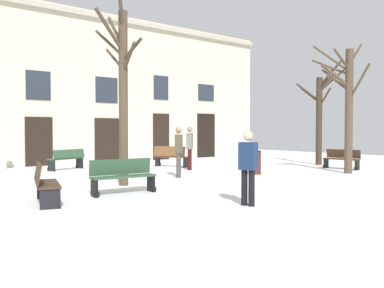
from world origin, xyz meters
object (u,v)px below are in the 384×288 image
object	(u,v)px
tree_left_of_center	(122,88)
tree_foreground	(320,114)
person_strolling	(179,149)
person_near_bench	(190,145)
bench_by_litter_bin	(171,156)
person_by_shop_door	(248,164)
litter_bin	(255,162)
bench_back_to_back_right	(342,159)
bench_near_lamp	(123,176)
tree_near_facade	(347,105)
bench_far_corner	(67,159)
bench_facing_shops	(45,183)

from	to	relation	value
tree_left_of_center	tree_foreground	distance (m)	11.16
tree_foreground	person_strolling	bearing A→B (deg)	-179.21
person_near_bench	person_strolling	size ratio (longest dim) A/B	1.02
bench_by_litter_bin	person_by_shop_door	size ratio (longest dim) A/B	1.00
litter_bin	bench_back_to_back_right	distance (m)	4.58
person_by_shop_door	person_near_bench	bearing A→B (deg)	-43.48
bench_back_to_back_right	person_by_shop_door	bearing A→B (deg)	-76.35
bench_back_to_back_right	person_strolling	xyz separation A→B (m)	(-7.45, 1.78, 0.57)
litter_bin	tree_foreground	bearing A→B (deg)	10.12
bench_by_litter_bin	person_by_shop_door	world-z (taller)	person_by_shop_door
person_strolling	bench_near_lamp	bearing A→B (deg)	-11.05
litter_bin	tree_near_facade	bearing A→B (deg)	-33.27
bench_by_litter_bin	bench_near_lamp	bearing A→B (deg)	111.33
bench_near_lamp	bench_back_to_back_right	bearing A→B (deg)	5.12
tree_left_of_center	person_strolling	xyz separation A→B (m)	(2.56, 0.63, -1.93)
person_near_bench	bench_near_lamp	bearing A→B (deg)	177.76
tree_foreground	bench_near_lamp	xyz separation A→B (m)	(-11.94, -2.22, -1.98)
bench_back_to_back_right	tree_foreground	bearing A→B (deg)	142.62
bench_back_to_back_right	person_near_bench	xyz separation A→B (m)	(-5.42, 3.74, 0.60)
tree_near_facade	tree_foreground	world-z (taller)	tree_foreground
bench_by_litter_bin	person_near_bench	xyz separation A→B (m)	(-0.21, -1.67, 0.55)
person_strolling	tree_left_of_center	bearing A→B (deg)	-29.23
bench_near_lamp	person_strolling	world-z (taller)	person_strolling
bench_far_corner	tree_near_facade	bearing A→B (deg)	114.16
litter_bin	bench_facing_shops	distance (m)	8.54
tree_left_of_center	bench_facing_shops	world-z (taller)	tree_left_of_center
litter_bin	person_near_bench	world-z (taller)	person_near_bench
bench_far_corner	bench_by_litter_bin	xyz separation A→B (m)	(4.25, -1.61, 0.02)
litter_bin	bench_far_corner	world-z (taller)	litter_bin
tree_left_of_center	person_near_bench	distance (m)	5.60
tree_near_facade	bench_facing_shops	size ratio (longest dim) A/B	2.96
litter_bin	bench_facing_shops	world-z (taller)	bench_facing_shops
tree_near_facade	bench_far_corner	size ratio (longest dim) A/B	2.95
tree_left_of_center	person_near_bench	xyz separation A→B (m)	(4.59, 2.59, -1.90)
litter_bin	bench_facing_shops	xyz separation A→B (m)	(-8.42, -1.39, 0.02)
bench_facing_shops	person_strolling	distance (m)	5.94
tree_foreground	bench_by_litter_bin	bearing A→B (deg)	150.93
litter_bin	bench_by_litter_bin	bearing A→B (deg)	99.15
litter_bin	bench_near_lamp	size ratio (longest dim) A/B	0.50
bench_facing_shops	bench_by_litter_bin	bearing A→B (deg)	-36.96
tree_near_facade	bench_near_lamp	distance (m)	9.66
tree_left_of_center	tree_foreground	size ratio (longest dim) A/B	1.11
bench_back_to_back_right	bench_by_litter_bin	size ratio (longest dim) A/B	0.95
bench_far_corner	bench_by_litter_bin	bearing A→B (deg)	138.77
tree_foreground	bench_back_to_back_right	size ratio (longest dim) A/B	3.23
litter_bin	bench_back_to_back_right	bearing A→B (deg)	-11.27
tree_left_of_center	litter_bin	bearing A→B (deg)	-2.63
bench_near_lamp	tree_foreground	bearing A→B (deg)	13.93
litter_bin	person_near_bench	bearing A→B (deg)	108.18
bench_back_to_back_right	bench_far_corner	bearing A→B (deg)	-133.48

